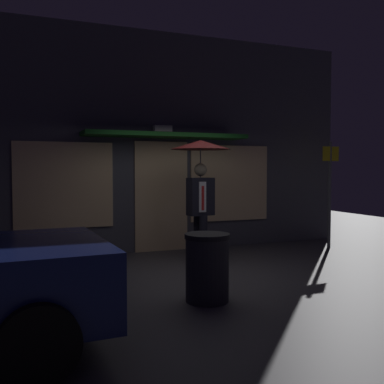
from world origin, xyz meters
name	(u,v)px	position (x,y,z in m)	size (l,w,h in m)	color
ground_plane	(204,274)	(0.00, 0.00, 0.00)	(18.00, 18.00, 0.00)	#423F44
building_facade	(159,144)	(0.00, 2.34, 2.17)	(8.34, 1.00, 4.38)	#4C4C56
person_with_umbrella	(201,170)	(0.33, 0.93, 1.64)	(1.07, 1.07, 2.16)	black
street_sign_post	(330,188)	(3.37, 1.20, 1.26)	(0.40, 0.07, 2.22)	#595B60
sidewalk_bollard	(84,250)	(-1.68, 1.16, 0.30)	(0.27, 0.27, 0.61)	#9E998E
trash_bin	(207,267)	(-0.54, -1.34, 0.43)	(0.57, 0.57, 0.85)	#2D2D33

